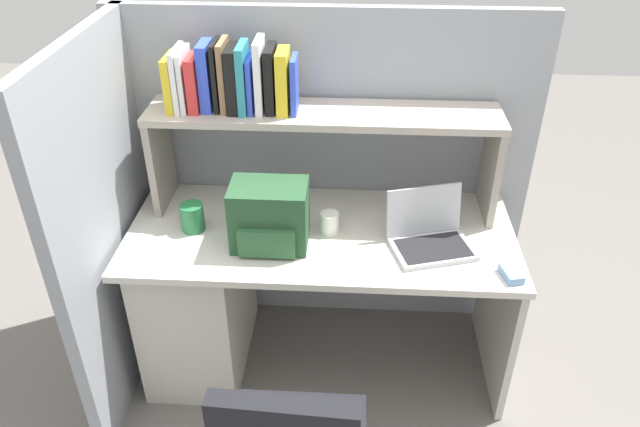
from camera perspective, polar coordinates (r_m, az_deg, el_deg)
ground_plane at (r=3.01m, az=0.06°, el=-13.21°), size 8.00×8.00×0.00m
desk at (r=2.78m, az=-8.04°, el=-6.93°), size 1.60×0.70×0.73m
cubicle_partition_rear at (r=2.83m, az=0.52°, el=3.43°), size 1.84×0.05×1.55m
cubicle_partition_left at (r=2.65m, az=-18.68°, el=-0.77°), size 0.05×1.06×1.55m
overhead_hutch at (r=2.53m, az=0.34°, el=7.49°), size 1.44×0.28×0.45m
reference_books_on_shelf at (r=2.49m, az=-8.29°, el=12.28°), size 0.52×0.18×0.29m
laptop at (r=2.47m, az=10.12°, el=-1.90°), size 0.37×0.33×0.22m
backpack at (r=2.40m, az=-4.74°, el=-0.29°), size 0.30×0.22×0.26m
computer_mouse at (r=2.39m, az=17.39°, el=-5.38°), size 0.08×0.12×0.03m
paper_cup at (r=2.51m, az=0.90°, el=-0.83°), size 0.08×0.08×0.09m
snack_canister at (r=2.57m, az=-11.79°, el=-0.34°), size 0.10×0.10×0.12m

